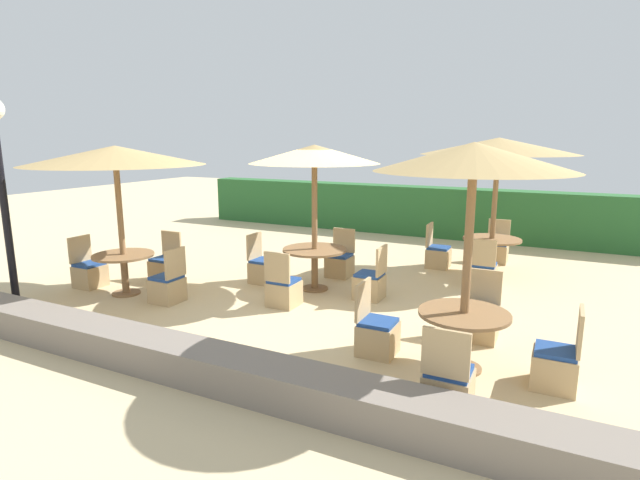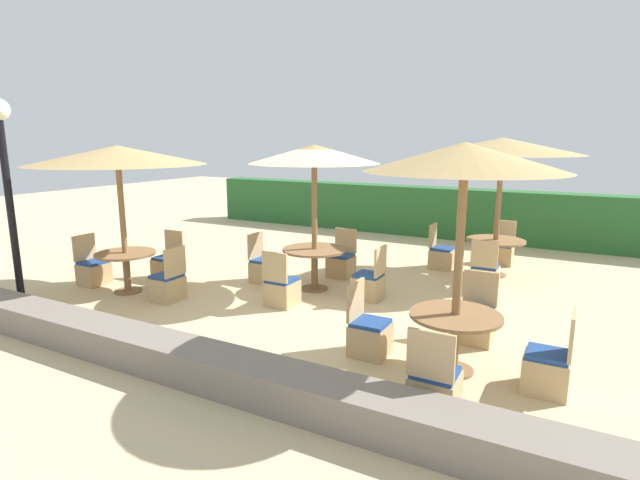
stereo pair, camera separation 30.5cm
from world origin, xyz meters
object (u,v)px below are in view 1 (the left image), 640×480
Objects in this scene: parasol_front_right at (474,159)px; patio_chair_center_south at (283,290)px; round_table_back_right at (492,245)px; patio_chair_front_right_east at (556,365)px; round_table_center at (315,257)px; patio_chair_center_north at (340,263)px; patio_chair_back_right_north at (497,251)px; patio_chair_center_east at (370,284)px; patio_chair_center_west at (263,269)px; round_table_front_left at (124,263)px; patio_chair_front_right_west at (377,334)px; patio_chair_front_right_north at (480,320)px; patio_chair_front_left_west at (89,273)px; patio_chair_front_left_east at (168,287)px; patio_chair_back_right_west at (438,255)px; patio_chair_front_right_south at (448,386)px; round_table_front_right at (464,325)px; parasol_center at (314,155)px; parasol_back_right at (499,147)px; patio_chair_back_right_south at (483,273)px; patio_chair_front_left_north at (166,267)px.

patio_chair_center_south is at bearing 161.26° from parasol_front_right.
patio_chair_front_right_east is at bearing -73.97° from round_table_back_right.
patio_chair_center_north reaches higher than round_table_center.
patio_chair_back_right_north and patio_chair_center_east have the same top height.
patio_chair_back_right_north is 1.00× the size of patio_chair_center_east.
patio_chair_center_west is (-5.08, 2.02, 0.00)m from patio_chair_front_right_east.
patio_chair_front_right_east is at bearing -124.48° from patio_chair_center_east.
round_table_center is 1.11× the size of round_table_front_left.
patio_chair_back_right_north and patio_chair_front_right_west have the same top height.
patio_chair_back_right_north is 7.65m from round_table_front_left.
patio_chair_center_north is (-3.00, 2.03, 0.00)m from patio_chair_front_right_north.
patio_chair_front_left_west is 1.00× the size of patio_chair_front_left_east.
patio_chair_back_right_west is 5.79m from patio_chair_front_right_south.
round_table_front_right is at bearing 133.85° from patio_chair_center_north.
parasol_center reaches higher than patio_chair_front_right_south.
patio_chair_back_right_north is 6.63m from patio_chair_front_right_south.
parasol_front_right is 4.80m from patio_chair_center_north.
round_table_center is at bearing 87.15° from patio_chair_center_east.
round_table_front_left is (-3.94, -1.66, 0.30)m from patio_chair_center_east.
patio_chair_front_left_east reaches higher than round_table_center.
patio_chair_front_right_east is at bearing 0.18° from parasol_front_right.
round_table_back_right is (0.00, 0.00, -1.94)m from parasol_back_right.
round_table_front_right is 1.14× the size of patio_chair_front_right_south.
patio_chair_front_right_east is (1.30, -3.54, 0.00)m from patio_chair_back_right_south.
parasol_front_right is at bearing -94.05° from patio_chair_front_left_east.
patio_chair_front_right_west is 2.88m from round_table_center.
round_table_front_right is at bearing 86.84° from patio_chair_front_left_west.
round_table_front_right is 1.14× the size of patio_chair_front_left_east.
patio_chair_front_right_west and patio_chair_front_right_east have the same top height.
patio_chair_center_north is at bearing 52.23° from patio_chair_front_right_east.
patio_chair_front_right_west and patio_chair_front_left_west have the same top height.
parasol_back_right is 1.94m from round_table_back_right.
parasol_center is at bearing -137.09° from parasol_back_right.
patio_chair_front_right_east reaches higher than round_table_front_right.
round_table_back_right is at bearing 90.48° from patio_chair_back_right_south.
patio_chair_front_left_west reaches higher than round_table_front_right.
patio_chair_front_left_north is (-2.83, -0.75, -0.35)m from round_table_center.
round_table_front_right is 1.14× the size of patio_chair_front_right_east.
patio_chair_front_left_west is (-5.42, -4.23, 0.00)m from patio_chair_back_right_west.
patio_chair_front_left_west is (-6.80, 0.38, -2.21)m from parasol_front_right.
round_table_front_left is at bearing 88.75° from patio_chair_front_left_north.
patio_chair_back_right_north is 5.70m from patio_chair_front_right_west.
patio_chair_front_left_north is (-2.78, 0.28, 0.00)m from patio_chair_center_south.
round_table_back_right is at bearing 0.00° from parasol_back_right.
round_table_center is 1.23× the size of patio_chair_center_south.
patio_chair_back_right_west is at bearing 43.48° from patio_chair_back_right_north.
patio_chair_center_east is at bearing 40.58° from patio_chair_center_south.
patio_chair_center_south is (-2.75, -3.54, -2.27)m from parasol_back_right.
parasol_back_right reaches higher than patio_chair_front_right_west.
patio_chair_front_left_west is at bearing 87.27° from patio_chair_front_right_east.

